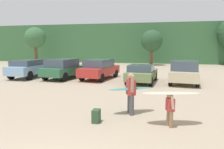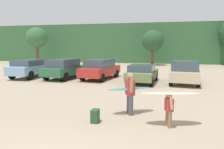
{
  "view_description": "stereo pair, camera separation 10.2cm",
  "coord_description": "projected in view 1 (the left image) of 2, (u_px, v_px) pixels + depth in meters",
  "views": [
    {
      "loc": [
        2.21,
        -3.08,
        2.57
      ],
      "look_at": [
        -0.08,
        7.71,
        1.1
      ],
      "focal_mm": 33.66,
      "sensor_mm": 36.0,
      "label": 1
    },
    {
      "loc": [
        2.31,
        -3.06,
        2.57
      ],
      "look_at": [
        -0.08,
        7.71,
        1.1
      ],
      "focal_mm": 33.66,
      "sensor_mm": 36.0,
      "label": 2
    }
  ],
  "objects": [
    {
      "name": "surfboard_teal",
      "position": [
        130.0,
        89.0,
        8.01
      ],
      "size": [
        1.76,
        1.28,
        0.11
      ],
      "rotation": [
        0.0,
        0.0,
        3.65
      ],
      "color": "teal"
    },
    {
      "name": "person_adult",
      "position": [
        131.0,
        91.0,
        7.95
      ],
      "size": [
        0.42,
        0.62,
        1.59
      ],
      "rotation": [
        0.0,
        0.0,
        3.53
      ],
      "color": "#4C4C51",
      "rests_on": "ground_plane"
    },
    {
      "name": "tree_right",
      "position": [
        35.0,
        38.0,
        31.68
      ],
      "size": [
        3.11,
        3.11,
        5.48
      ],
      "color": "brown",
      "rests_on": "ground_plane"
    },
    {
      "name": "parked_car_champagne",
      "position": [
        184.0,
        72.0,
        14.69
      ],
      "size": [
        2.39,
        4.15,
        1.6
      ],
      "rotation": [
        0.0,
        0.0,
        1.43
      ],
      "color": "beige",
      "rests_on": "ground_plane"
    },
    {
      "name": "surfboard_cream",
      "position": [
        171.0,
        93.0,
        6.78
      ],
      "size": [
        1.97,
        0.94,
        0.1
      ],
      "rotation": [
        0.0,
        0.0,
        3.36
      ],
      "color": "beige"
    },
    {
      "name": "backpack_dropped",
      "position": [
        96.0,
        116.0,
        7.15
      ],
      "size": [
        0.24,
        0.34,
        0.45
      ],
      "color": "#2D4C33",
      "rests_on": "ground_plane"
    },
    {
      "name": "person_child",
      "position": [
        170.0,
        108.0,
        6.72
      ],
      "size": [
        0.29,
        0.48,
        1.1
      ],
      "rotation": [
        0.0,
        0.0,
        3.53
      ],
      "color": "#8C6B4C",
      "rests_on": "ground_plane"
    },
    {
      "name": "hillside_ridge",
      "position": [
        144.0,
        44.0,
        37.77
      ],
      "size": [
        108.0,
        12.0,
        6.16
      ],
      "primitive_type": "cube",
      "color": "#38663D",
      "rests_on": "ground_plane"
    },
    {
      "name": "parked_car_sky_blue",
      "position": [
        31.0,
        68.0,
        17.64
      ],
      "size": [
        1.97,
        4.64,
        1.49
      ],
      "rotation": [
        0.0,
        0.0,
        1.54
      ],
      "color": "#84ADD1",
      "rests_on": "ground_plane"
    },
    {
      "name": "tree_center",
      "position": [
        152.0,
        41.0,
        28.73
      ],
      "size": [
        2.97,
        2.97,
        4.85
      ],
      "color": "brown",
      "rests_on": "ground_plane"
    },
    {
      "name": "parked_car_red",
      "position": [
        100.0,
        69.0,
        16.71
      ],
      "size": [
        2.55,
        4.48,
        1.57
      ],
      "rotation": [
        0.0,
        0.0,
        1.38
      ],
      "color": "#B72D28",
      "rests_on": "ground_plane"
    },
    {
      "name": "parked_car_forest_green",
      "position": [
        64.0,
        68.0,
        16.96
      ],
      "size": [
        2.57,
        4.55,
        1.59
      ],
      "rotation": [
        0.0,
        0.0,
        1.41
      ],
      "color": "#2D6642",
      "rests_on": "ground_plane"
    },
    {
      "name": "parked_car_olive_green",
      "position": [
        142.0,
        73.0,
        14.99
      ],
      "size": [
        2.17,
        4.09,
        1.31
      ],
      "rotation": [
        0.0,
        0.0,
        1.47
      ],
      "color": "#6B7F4C",
      "rests_on": "ground_plane"
    }
  ]
}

